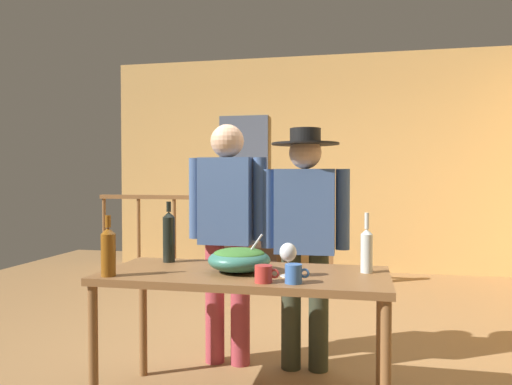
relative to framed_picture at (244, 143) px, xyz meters
name	(u,v)px	position (x,y,z in m)	size (l,w,h in m)	color
ground_plane	(276,349)	(1.00, -3.16, -1.74)	(8.38, 8.38, 0.00)	olive
back_wall	(316,163)	(1.00, 0.06, -0.29)	(5.69, 0.10, 2.89)	tan
framed_picture	(244,143)	(0.00, 0.00, 0.00)	(0.69, 0.03, 0.74)	#4C576C
stair_railing	(247,227)	(0.27, -0.96, -1.08)	(2.93, 0.10, 1.09)	brown
tv_console	(246,251)	(0.10, -0.29, -1.47)	(0.90, 0.40, 0.54)	#38281E
flat_screen_tv	(246,211)	(0.10, -0.32, -0.93)	(0.57, 0.12, 0.45)	black
serving_table	(244,285)	(0.98, -4.10, -1.06)	(1.55, 0.68, 0.75)	brown
salad_bowl	(239,259)	(0.95, -4.11, -0.92)	(0.34, 0.34, 0.21)	#337060
wine_glass	(288,253)	(1.23, -4.18, -0.87)	(0.09, 0.09, 0.18)	silver
wine_bottle_clear	(367,249)	(1.63, -3.99, -0.86)	(0.06, 0.06, 0.32)	silver
wine_bottle_dark	(169,236)	(0.46, -3.89, -0.83)	(0.07, 0.07, 0.37)	black
wine_bottle_amber	(108,251)	(0.31, -4.36, -0.86)	(0.08, 0.08, 0.32)	brown
mug_red	(264,274)	(1.14, -4.35, -0.95)	(0.12, 0.09, 0.08)	#B7332D
mug_blue	(294,274)	(1.28, -4.34, -0.94)	(0.12, 0.08, 0.09)	#3866B2
person_standing_left	(227,224)	(0.72, -3.49, -0.79)	(0.54, 0.23, 1.62)	#9E3842
person_standing_right	(305,228)	(1.24, -3.49, -0.80)	(0.57, 0.44, 1.58)	#2D3323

